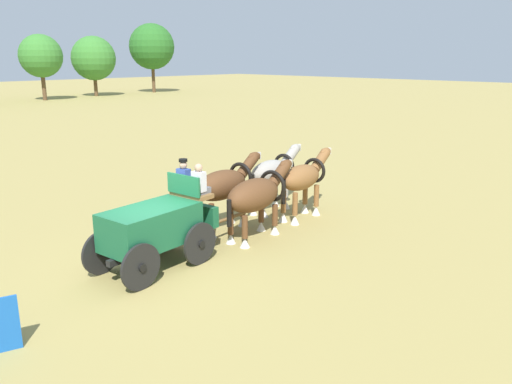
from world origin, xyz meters
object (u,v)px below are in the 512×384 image
at_px(draft_horse_rear_off, 256,196).
at_px(show_wagon, 156,226).
at_px(draft_horse_rear_near, 224,186).
at_px(draft_horse_lead_near, 273,174).
at_px(draft_horse_lead_off, 303,179).

bearing_deg(draft_horse_rear_off, show_wagon, 175.13).
distance_m(show_wagon, draft_horse_rear_off, 3.48).
xyz_separation_m(draft_horse_rear_near, draft_horse_rear_off, (0.13, -1.29, -0.09)).
bearing_deg(draft_horse_rear_near, draft_horse_lead_near, 5.92).
bearing_deg(show_wagon, draft_horse_rear_off, -4.87).
bearing_deg(draft_horse_rear_near, show_wagon, -163.33).
height_order(draft_horse_rear_off, draft_horse_lead_near, draft_horse_lead_near).
bearing_deg(draft_horse_rear_off, draft_horse_lead_off, 5.92).
xyz_separation_m(draft_horse_lead_near, draft_horse_lead_off, (0.14, -1.29, -0.00)).
distance_m(draft_horse_rear_off, draft_horse_lead_off, 2.62).
xyz_separation_m(show_wagon, draft_horse_rear_near, (3.34, 1.00, 0.28)).
height_order(draft_horse_rear_off, draft_horse_lead_off, draft_horse_lead_off).
relative_size(show_wagon, draft_horse_lead_off, 1.85).
distance_m(draft_horse_rear_near, draft_horse_rear_off, 1.30).
bearing_deg(show_wagon, draft_horse_lead_off, -0.23).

